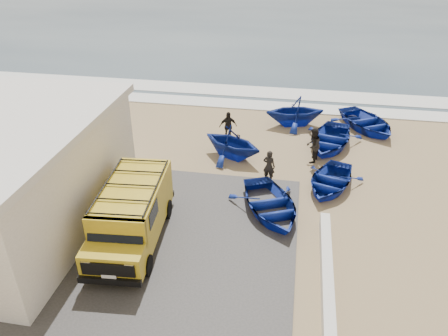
{
  "coord_description": "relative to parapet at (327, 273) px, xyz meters",
  "views": [
    {
      "loc": [
        3.55,
        -14.1,
        10.31
      ],
      "look_at": [
        0.77,
        1.64,
        1.2
      ],
      "focal_mm": 35.0,
      "sensor_mm": 36.0,
      "label": 1
    }
  ],
  "objects": [
    {
      "name": "ground",
      "position": [
        -5.0,
        3.0,
        -0.28
      ],
      "size": [
        160.0,
        160.0,
        0.0
      ],
      "primitive_type": "plane",
      "color": "tan"
    },
    {
      "name": "fisherman_middle",
      "position": [
        -0.49,
        8.11,
        0.6
      ],
      "size": [
        0.85,
        0.98,
        1.75
      ],
      "primitive_type": "imported",
      "rotation": [
        0.0,
        0.0,
        -1.82
      ],
      "color": "black",
      "rests_on": "ground"
    },
    {
      "name": "boat_far_left",
      "position": [
        -1.49,
        12.37,
        0.59
      ],
      "size": [
        3.89,
        3.56,
        1.73
      ],
      "primitive_type": "imported",
      "rotation": [
        0.0,
        0.0,
        -1.32
      ],
      "color": "#132C98",
      "rests_on": "ground"
    },
    {
      "name": "boat_near_left",
      "position": [
        -2.13,
        3.42,
        0.13
      ],
      "size": [
        4.18,
        4.75,
        0.82
      ],
      "primitive_type": "imported",
      "rotation": [
        0.0,
        0.0,
        0.42
      ],
      "color": "#132C98",
      "rests_on": "ground"
    },
    {
      "name": "surf_wash",
      "position": [
        -5.0,
        17.5,
        -0.26
      ],
      "size": [
        180.0,
        2.2,
        0.04
      ],
      "primitive_type": "cube",
      "color": "white",
      "rests_on": "ground"
    },
    {
      "name": "fisherman_front",
      "position": [
        -2.41,
        5.89,
        0.49
      ],
      "size": [
        0.64,
        0.5,
        1.53
      ],
      "primitive_type": "imported",
      "rotation": [
        0.0,
        0.0,
        2.88
      ],
      "color": "black",
      "rests_on": "ground"
    },
    {
      "name": "boat_near_right",
      "position": [
        0.29,
        5.79,
        0.09
      ],
      "size": [
        3.48,
        4.12,
        0.73
      ],
      "primitive_type": "imported",
      "rotation": [
        0.0,
        0.0,
        -0.32
      ],
      "color": "#132C98",
      "rests_on": "ground"
    },
    {
      "name": "slab",
      "position": [
        -7.0,
        1.0,
        -0.25
      ],
      "size": [
        12.0,
        10.0,
        0.05
      ],
      "primitive_type": "cube",
      "color": "#423F3C",
      "rests_on": "ground"
    },
    {
      "name": "boat_far_right",
      "position": [
        2.53,
        12.5,
        0.15
      ],
      "size": [
        4.62,
        5.07,
        0.86
      ],
      "primitive_type": "imported",
      "rotation": [
        0.0,
        0.0,
        0.51
      ],
      "color": "#132C98",
      "rests_on": "ground"
    },
    {
      "name": "boat_mid_left",
      "position": [
        -4.39,
        7.86,
        0.56
      ],
      "size": [
        4.06,
        3.86,
        1.67
      ],
      "primitive_type": "imported",
      "rotation": [
        0.0,
        0.0,
        1.11
      ],
      "color": "#132C98",
      "rests_on": "ground"
    },
    {
      "name": "surf_line",
      "position": [
        -5.0,
        15.0,
        -0.25
      ],
      "size": [
        180.0,
        1.6,
        0.06
      ],
      "primitive_type": "cube",
      "color": "white",
      "rests_on": "ground"
    },
    {
      "name": "parapet",
      "position": [
        0.0,
        0.0,
        0.0
      ],
      "size": [
        0.35,
        6.0,
        0.55
      ],
      "primitive_type": "cube",
      "color": "silver",
      "rests_on": "ground"
    },
    {
      "name": "van",
      "position": [
        -6.94,
        0.93,
        0.92
      ],
      "size": [
        2.42,
        5.31,
        2.22
      ],
      "rotation": [
        0.0,
        0.0,
        0.08
      ],
      "color": "gold",
      "rests_on": "ground"
    },
    {
      "name": "fisherman_back",
      "position": [
        -4.91,
        9.75,
        0.53
      ],
      "size": [
        1.02,
        0.72,
        1.61
      ],
      "primitive_type": "imported",
      "rotation": [
        0.0,
        0.0,
        0.39
      ],
      "color": "black",
      "rests_on": "ground"
    },
    {
      "name": "boat_mid_right",
      "position": [
        0.4,
        9.93,
        0.15
      ],
      "size": [
        3.89,
        4.74,
        0.86
      ],
      "primitive_type": "imported",
      "rotation": [
        0.0,
        0.0,
        -0.25
      ],
      "color": "#132C98",
      "rests_on": "ground"
    }
  ]
}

